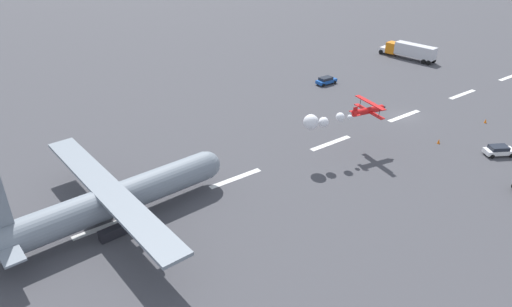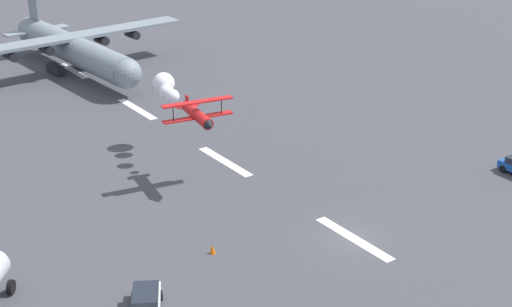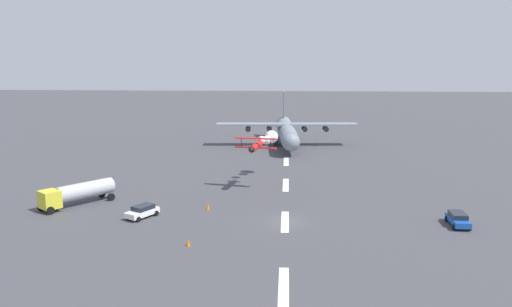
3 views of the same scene
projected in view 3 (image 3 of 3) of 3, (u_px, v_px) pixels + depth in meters
The scene contains 13 objects.
ground_plane at pixel (285, 222), 62.87m from camera, with size 440.00×440.00×0.00m, color #424247.
runway_stripe_3 at pixel (284, 286), 45.41m from camera, with size 8.00×0.90×0.01m, color white.
runway_stripe_4 at pixel (285, 221), 62.87m from camera, with size 8.00×0.90×0.01m, color white.
runway_stripe_5 at pixel (286, 185), 80.32m from camera, with size 8.00×0.90×0.01m, color white.
runway_stripe_6 at pixel (286, 161), 97.78m from camera, with size 8.00×0.90×0.01m, color white.
runway_stripe_7 at pixel (287, 145), 115.24m from camera, with size 8.00×0.90×0.01m, color white.
cargo_transport_plane at pixel (287, 132), 112.92m from camera, with size 28.18×30.40×10.83m.
stunt_biplane_red at pixel (265, 140), 82.37m from camera, with size 13.69×6.22×2.35m.
fuel_tanker_truck at pixel (77, 193), 69.19m from camera, with size 9.23×8.20×2.90m.
followme_car_yellow at pixel (458, 219), 61.26m from camera, with size 4.51×2.10×1.52m.
airport_staff_sedan at pixel (142, 211), 64.29m from camera, with size 4.61×3.71×1.52m.
traffic_cone_near at pixel (188, 243), 54.81m from camera, with size 0.44×0.44×0.75m, color orange.
traffic_cone_far at pixel (208, 207), 67.66m from camera, with size 0.44×0.44×0.75m, color orange.
Camera 3 is at (-60.35, -0.18, 19.69)m, focal length 37.15 mm.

